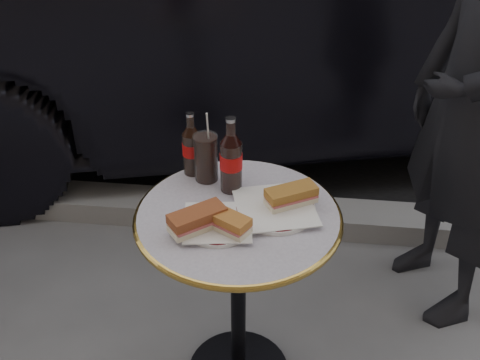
# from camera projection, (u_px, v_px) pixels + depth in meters

# --- Properties ---
(curb) EXTENTS (40.00, 0.20, 0.12)m
(curb) POSITION_uv_depth(u_px,v_px,m) (260.00, 215.00, 2.90)
(curb) COLOR gray
(curb) RESTS_ON ground
(bistro_table) EXTENTS (0.62, 0.62, 0.73)m
(bistro_table) POSITION_uv_depth(u_px,v_px,m) (238.00, 302.00, 1.98)
(bistro_table) COLOR #BAB2C4
(bistro_table) RESTS_ON ground
(plate_left) EXTENTS (0.21, 0.21, 0.01)m
(plate_left) POSITION_uv_depth(u_px,v_px,m) (218.00, 224.00, 1.73)
(plate_left) COLOR white
(plate_left) RESTS_ON bistro_table
(plate_right) EXTENTS (0.26, 0.26, 0.01)m
(plate_right) POSITION_uv_depth(u_px,v_px,m) (275.00, 209.00, 1.79)
(plate_right) COLOR white
(plate_right) RESTS_ON bistro_table
(sandwich_left_a) EXTENTS (0.17, 0.16, 0.06)m
(sandwich_left_a) POSITION_uv_depth(u_px,v_px,m) (197.00, 221.00, 1.69)
(sandwich_left_a) COLOR brown
(sandwich_left_a) RESTS_ON plate_left
(sandwich_left_b) EXTENTS (0.16, 0.13, 0.05)m
(sandwich_left_b) POSITION_uv_depth(u_px,v_px,m) (226.00, 222.00, 1.69)
(sandwich_left_b) COLOR #B26A2D
(sandwich_left_b) RESTS_ON plate_left
(sandwich_right) EXTENTS (0.17, 0.14, 0.05)m
(sandwich_right) POSITION_uv_depth(u_px,v_px,m) (291.00, 197.00, 1.78)
(sandwich_right) COLOR #A06828
(sandwich_right) RESTS_ON plate_right
(cola_bottle_left) EXTENTS (0.07, 0.07, 0.22)m
(cola_bottle_left) POSITION_uv_depth(u_px,v_px,m) (191.00, 144.00, 1.91)
(cola_bottle_left) COLOR black
(cola_bottle_left) RESTS_ON bistro_table
(cola_bottle_right) EXTENTS (0.08, 0.08, 0.25)m
(cola_bottle_right) POSITION_uv_depth(u_px,v_px,m) (231.00, 155.00, 1.82)
(cola_bottle_right) COLOR black
(cola_bottle_right) RESTS_ON bistro_table
(cola_glass) EXTENTS (0.09, 0.09, 0.16)m
(cola_glass) POSITION_uv_depth(u_px,v_px,m) (206.00, 158.00, 1.89)
(cola_glass) COLOR black
(cola_glass) RESTS_ON bistro_table
(pedestrian) EXTENTS (0.63, 0.75, 1.75)m
(pedestrian) POSITION_uv_depth(u_px,v_px,m) (478.00, 106.00, 2.05)
(pedestrian) COLOR black
(pedestrian) RESTS_ON ground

